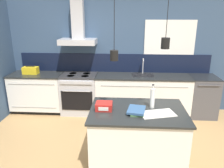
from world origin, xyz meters
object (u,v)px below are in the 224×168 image
Objects in this scene: yellow_toolbox at (31,70)px; book_stack at (136,110)px; oven_range at (80,93)px; bottle_on_island at (152,98)px; red_supply_box at (104,106)px; dishwasher at (202,96)px.

book_stack is at bearing -39.18° from yellow_toolbox.
oven_range is 2.33m from bottle_on_island.
bottle_on_island reaches higher than book_stack.
yellow_toolbox reaches higher than oven_range.
red_supply_box reaches higher than oven_range.
book_stack is 3.01m from yellow_toolbox.
red_supply_box is 0.69× the size of yellow_toolbox.
red_supply_box is (-0.46, 0.07, 0.02)m from book_stack.
dishwasher is at bearing -0.00° from yellow_toolbox.
oven_range is 2.53× the size of book_stack.
bottle_on_island reaches higher than dishwasher.
bottle_on_island is at bearing -127.79° from dishwasher.
dishwasher is at bearing 52.21° from bottle_on_island.
red_supply_box is (0.75, -1.83, 0.51)m from oven_range.
yellow_toolbox is (-3.90, 0.00, 0.54)m from dishwasher.
oven_range and dishwasher have the same top height.
book_stack is (-0.23, -0.18, -0.12)m from bottle_on_island.
dishwasher is 2.53× the size of book_stack.
dishwasher is 2.79m from red_supply_box.
bottle_on_island is 1.54× the size of red_supply_box.
oven_range is 2.68× the size of yellow_toolbox.
book_stack is 1.06× the size of yellow_toolbox.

